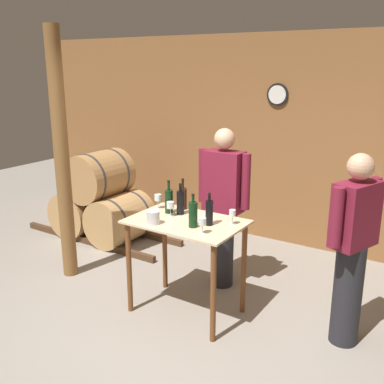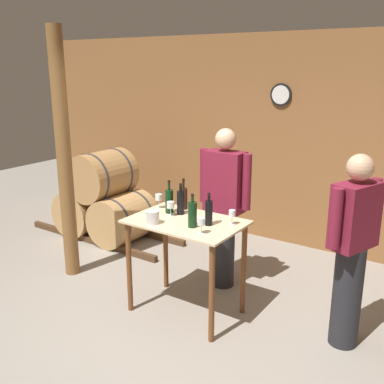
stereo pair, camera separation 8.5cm
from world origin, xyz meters
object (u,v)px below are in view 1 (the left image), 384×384
object	(u,v)px
wine_bottle_right	(193,214)
wine_glass_far_side	(232,214)
wine_glass_near_center	(170,205)
wine_bottle_far_right	(209,212)
person_visitor_with_scarf	(223,205)
ice_bucket	(153,218)
wine_glass_near_left	(158,198)
wooden_post	(62,158)
wine_bottle_center	(180,202)
person_host	(352,247)
wine_bottle_left	(183,198)
wine_bottle_far_left	(169,201)
wine_glass_near_right	(202,222)

from	to	relation	value
wine_bottle_right	wine_glass_far_side	world-z (taller)	wine_bottle_right
wine_glass_near_center	wine_glass_far_side	world-z (taller)	wine_glass_near_center
wine_bottle_far_right	person_visitor_with_scarf	xyz separation A→B (m)	(-0.22, 0.65, -0.15)
wine_bottle_right	wine_glass_far_side	size ratio (longest dim) A/B	2.22
ice_bucket	wine_glass_near_left	bearing A→B (deg)	121.24
wooden_post	wine_bottle_center	world-z (taller)	wooden_post
wine_bottle_far_right	person_host	xyz separation A→B (m)	(1.18, 0.31, -0.18)
wooden_post	wine_bottle_left	xyz separation A→B (m)	(1.34, 0.32, -0.31)
wine_glass_far_side	ice_bucket	world-z (taller)	wine_glass_far_side
wine_bottle_center	ice_bucket	bearing A→B (deg)	-98.22
wine_glass_near_left	wine_glass_far_side	bearing A→B (deg)	-0.78
wine_bottle_center	person_host	world-z (taller)	person_host
wine_bottle_far_left	wine_glass_near_right	distance (m)	0.63
person_host	wine_glass_near_center	bearing A→B (deg)	-169.67
wine_bottle_center	wine_bottle_right	bearing A→B (deg)	-38.47
wine_glass_near_left	wine_glass_far_side	size ratio (longest dim) A/B	1.06
wooden_post	ice_bucket	xyz separation A→B (m)	(1.36, -0.19, -0.36)
wine_bottle_left	wine_glass_near_center	world-z (taller)	wine_bottle_left
wine_bottle_far_left	wine_bottle_far_right	distance (m)	0.51
wine_glass_near_left	wine_glass_far_side	xyz separation A→B (m)	(0.84, -0.01, -0.01)
wine_bottle_right	wine_bottle_far_right	xyz separation A→B (m)	(0.09, 0.12, 0.00)
wine_bottle_right	ice_bucket	xyz separation A→B (m)	(-0.34, -0.13, -0.06)
wine_bottle_center	wine_bottle_left	bearing A→B (deg)	115.51
wine_glass_near_right	wine_bottle_far_left	bearing A→B (deg)	152.05
wine_bottle_far_left	person_host	xyz separation A→B (m)	(1.67, 0.22, -0.18)
wine_bottle_far_left	wine_glass_near_right	xyz separation A→B (m)	(0.56, -0.30, -0.02)
wine_glass_near_right	person_visitor_with_scarf	world-z (taller)	person_visitor_with_scarf
wine_bottle_far_left	wine_glass_near_right	world-z (taller)	wine_bottle_far_left
wine_bottle_far_left	person_host	distance (m)	1.70
wine_bottle_center	wine_bottle_far_right	world-z (taller)	wine_bottle_center
person_visitor_with_scarf	wine_glass_near_left	bearing A→B (deg)	-131.25
person_host	wine_bottle_far_left	bearing A→B (deg)	-172.41
wine_glass_far_side	wine_glass_near_right	bearing A→B (deg)	-107.33
wine_bottle_center	person_host	bearing A→B (deg)	7.16
wine_bottle_left	wine_glass_near_right	bearing A→B (deg)	-42.47
wine_glass_near_right	person_host	bearing A→B (deg)	24.96
wine_bottle_right	wine_glass_near_center	distance (m)	0.36
wooden_post	wine_glass_far_side	bearing A→B (deg)	5.41
wine_bottle_right	wine_glass_near_center	world-z (taller)	wine_bottle_right
wine_bottle_left	wine_bottle_center	world-z (taller)	wine_bottle_left
wine_bottle_far_right	wine_glass_near_right	xyz separation A→B (m)	(0.06, -0.21, -0.02)
wine_glass_far_side	person_visitor_with_scarf	bearing A→B (deg)	125.91
wine_glass_near_left	wine_bottle_far_right	bearing A→B (deg)	-11.61
wine_bottle_right	person_host	bearing A→B (deg)	18.62
wine_bottle_center	ice_bucket	distance (m)	0.37
wine_bottle_far_left	wine_glass_near_center	distance (m)	0.10
wine_bottle_right	wine_glass_far_side	distance (m)	0.36
wine_glass_near_left	wine_glass_near_right	xyz separation A→B (m)	(0.73, -0.35, -0.01)
wooden_post	wine_bottle_right	size ratio (longest dim) A/B	8.91
wooden_post	wine_glass_near_center	xyz separation A→B (m)	(1.36, 0.07, -0.32)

